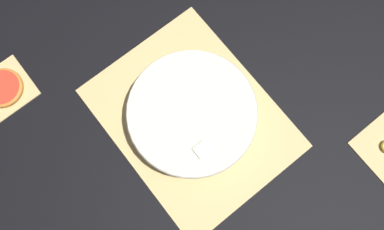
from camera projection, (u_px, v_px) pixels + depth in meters
ground_plane at (192, 118)px, 0.85m from camera, size 6.00×6.00×0.00m
bamboo_mat_center at (192, 118)px, 0.84m from camera, size 0.43×0.34×0.01m
coaster_mat_far_right at (4, 89)px, 0.86m from camera, size 0.12×0.12×0.01m
fruit_salad_bowl at (192, 114)px, 0.81m from camera, size 0.28×0.28×0.06m
grapefruit_slice at (2, 88)px, 0.85m from camera, size 0.09×0.09×0.01m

